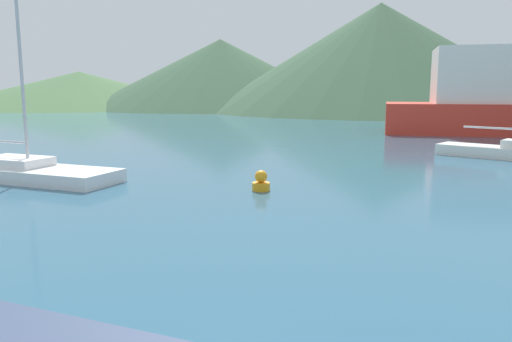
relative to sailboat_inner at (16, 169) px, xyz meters
name	(u,v)px	position (x,y,z in m)	size (l,w,h in m)	color
sailboat_inner	(16,169)	(0.00, 0.00, 0.00)	(8.54, 2.82, 10.36)	white
buoy_marker	(261,182)	(9.40, 0.69, -0.09)	(0.59, 0.59, 0.68)	orange
hill_west	(80,89)	(-47.14, 66.67, 2.97)	(51.68, 51.68, 6.67)	#476B42
hill_central	(221,74)	(-19.90, 70.86, 5.74)	(48.66, 48.66, 12.22)	#38563D
hill_east	(379,57)	(8.32, 66.91, 7.88)	(55.07, 55.07, 16.49)	#38563D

